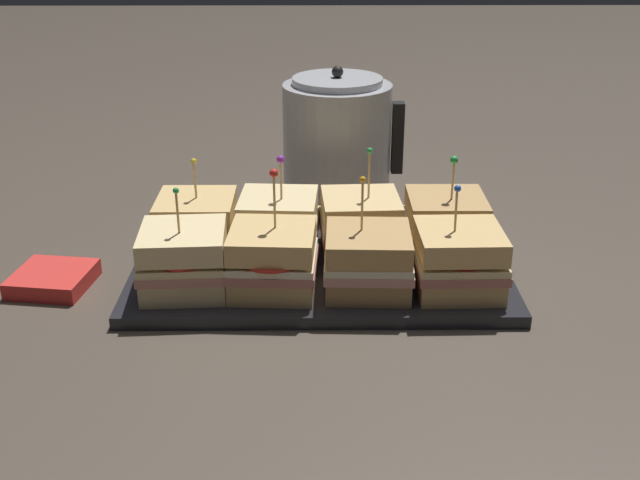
{
  "coord_description": "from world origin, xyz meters",
  "views": [
    {
      "loc": [
        -0.01,
        -1.04,
        0.52
      ],
      "look_at": [
        0.0,
        0.0,
        0.06
      ],
      "focal_mm": 45.0,
      "sensor_mm": 36.0,
      "label": 1
    }
  ],
  "objects": [
    {
      "name": "sandwich_back_far_left",
      "position": [
        -0.18,
        0.06,
        0.06
      ],
      "size": [
        0.12,
        0.12,
        0.15
      ],
      "color": "tan",
      "rests_on": "serving_platter"
    },
    {
      "name": "sandwich_back_center_left",
      "position": [
        -0.06,
        0.06,
        0.06
      ],
      "size": [
        0.12,
        0.12,
        0.15
      ],
      "color": "beige",
      "rests_on": "serving_platter"
    },
    {
      "name": "sandwich_front_center_left",
      "position": [
        -0.06,
        -0.06,
        0.06
      ],
      "size": [
        0.12,
        0.12,
        0.17
      ],
      "color": "tan",
      "rests_on": "serving_platter"
    },
    {
      "name": "kettle_steel",
      "position": [
        0.03,
        0.33,
        0.11
      ],
      "size": [
        0.21,
        0.19,
        0.24
      ],
      "color": "#B7BABF",
      "rests_on": "ground_plane"
    },
    {
      "name": "sandwich_back_center_right",
      "position": [
        0.06,
        0.06,
        0.06
      ],
      "size": [
        0.12,
        0.12,
        0.16
      ],
      "color": "#DBB77A",
      "rests_on": "serving_platter"
    },
    {
      "name": "sandwich_front_center_right",
      "position": [
        0.06,
        -0.06,
        0.06
      ],
      "size": [
        0.12,
        0.12,
        0.16
      ],
      "color": "tan",
      "rests_on": "serving_platter"
    },
    {
      "name": "sandwich_front_far_left",
      "position": [
        -0.18,
        -0.06,
        0.06
      ],
      "size": [
        0.12,
        0.12,
        0.15
      ],
      "color": "beige",
      "rests_on": "serving_platter"
    },
    {
      "name": "ground_plane",
      "position": [
        0.0,
        0.0,
        0.0
      ],
      "size": [
        6.0,
        6.0,
        0.0
      ],
      "primitive_type": "plane",
      "color": "#4C4238"
    },
    {
      "name": "sandwich_front_far_right",
      "position": [
        0.19,
        -0.06,
        0.06
      ],
      "size": [
        0.12,
        0.12,
        0.15
      ],
      "color": "tan",
      "rests_on": "serving_platter"
    },
    {
      "name": "serving_platter",
      "position": [
        0.0,
        0.0,
        0.01
      ],
      "size": [
        0.54,
        0.29,
        0.02
      ],
      "color": "#232328",
      "rests_on": "ground_plane"
    },
    {
      "name": "sandwich_back_far_right",
      "position": [
        0.19,
        0.06,
        0.06
      ],
      "size": [
        0.12,
        0.12,
        0.15
      ],
      "color": "tan",
      "rests_on": "serving_platter"
    },
    {
      "name": "napkin_stack",
      "position": [
        -0.38,
        -0.02,
        0.01
      ],
      "size": [
        0.12,
        0.12,
        0.02
      ],
      "color": "red",
      "rests_on": "ground_plane"
    }
  ]
}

